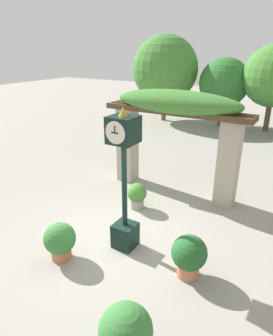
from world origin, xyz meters
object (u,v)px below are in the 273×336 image
(potted_plant_far_right, at_px, (137,195))
(pedestal_clock, at_px, (124,180))
(potted_plant_near_left, at_px, (60,240))
(potted_plant_near_right, at_px, (126,331))
(potted_plant_far_left, at_px, (189,255))

(potted_plant_far_right, bearing_deg, pedestal_clock, -67.61)
(pedestal_clock, height_order, potted_plant_near_left, pedestal_clock)
(potted_plant_near_right, xyz_separation_m, potted_plant_far_right, (-2.17, 3.90, -0.10))
(pedestal_clock, height_order, potted_plant_far_right, pedestal_clock)
(pedestal_clock, bearing_deg, potted_plant_far_left, -6.03)
(potted_plant_far_left, xyz_separation_m, potted_plant_far_right, (-2.29, 1.82, -0.09))
(pedestal_clock, relative_size, potted_plant_far_right, 4.28)
(potted_plant_near_right, relative_size, potted_plant_far_left, 1.02)
(potted_plant_near_left, distance_m, potted_plant_far_left, 2.72)
(potted_plant_near_right, height_order, potted_plant_far_right, potted_plant_near_right)
(pedestal_clock, distance_m, potted_plant_far_left, 2.00)
(potted_plant_near_right, distance_m, potted_plant_far_left, 2.08)
(potted_plant_far_left, distance_m, potted_plant_far_right, 2.93)
(potted_plant_far_left, bearing_deg, potted_plant_near_left, -160.25)
(potted_plant_near_left, height_order, potted_plant_near_right, potted_plant_near_right)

